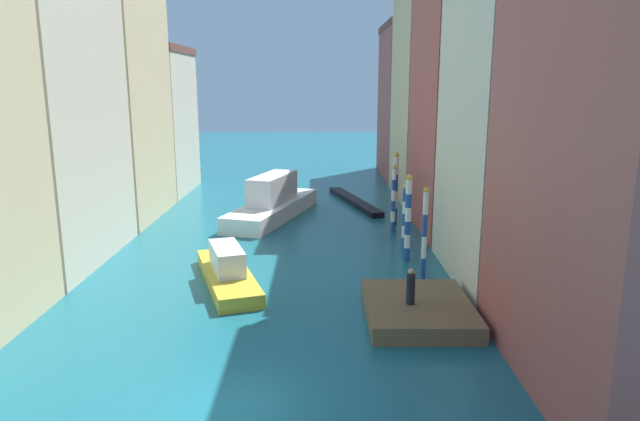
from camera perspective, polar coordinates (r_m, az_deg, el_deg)
ground_plane at (r=41.34m, az=-3.52°, el=-0.93°), size 154.00×154.00×0.00m
building_left_1 at (r=34.30m, az=-27.60°, el=12.18°), size 7.66×10.75×20.44m
building_left_2 at (r=44.14m, az=-20.92°, el=10.17°), size 7.66×10.31×16.80m
building_left_3 at (r=53.72m, az=-16.96°, el=8.59°), size 7.66×9.65×12.81m
building_right_1 at (r=29.48m, az=21.25°, el=12.88°), size 7.66×9.96×20.40m
building_right_2 at (r=39.28m, az=15.74°, el=11.59°), size 7.66×10.36×18.54m
building_right_3 at (r=49.94m, az=12.44°, el=13.55°), size 7.66×11.16×21.46m
building_right_4 at (r=61.52m, az=9.99°, el=10.69°), size 7.66×11.98×15.63m
waterfront_dock at (r=24.66m, az=9.89°, el=-9.70°), size 4.35×5.54×0.73m
person_on_dock at (r=23.96m, az=9.14°, el=-7.60°), size 0.36×0.36×1.53m
mooring_pole_0 at (r=28.66m, az=10.49°, el=-2.26°), size 0.27×0.27×4.72m
mooring_pole_1 at (r=31.55m, az=8.87°, el=-0.68°), size 0.36×0.36×4.85m
mooring_pole_2 at (r=33.90m, az=8.59°, el=-0.53°), size 0.37×0.37×3.96m
mooring_pole_3 at (r=37.75m, az=7.46°, el=1.25°), size 0.31×0.31×4.50m
mooring_pole_4 at (r=39.59m, az=7.64°, el=2.23°), size 0.38×0.38×5.10m
vaporetto_white at (r=42.00m, az=-4.62°, el=0.81°), size 6.39×12.15×3.15m
gondola_black at (r=46.90m, az=3.54°, el=0.94°), size 3.86×10.86×0.41m
motorboat_0 at (r=28.56m, az=-9.12°, el=-5.94°), size 4.41×8.07×1.88m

